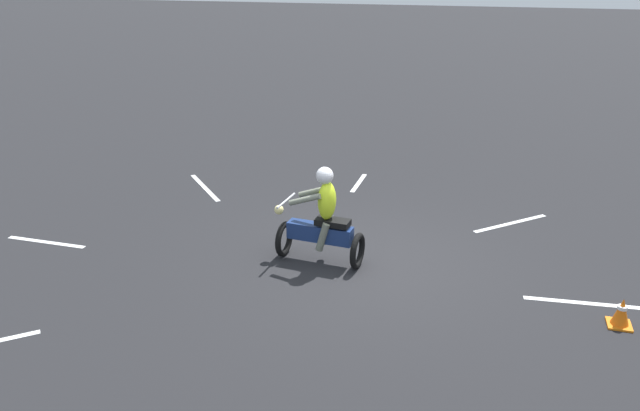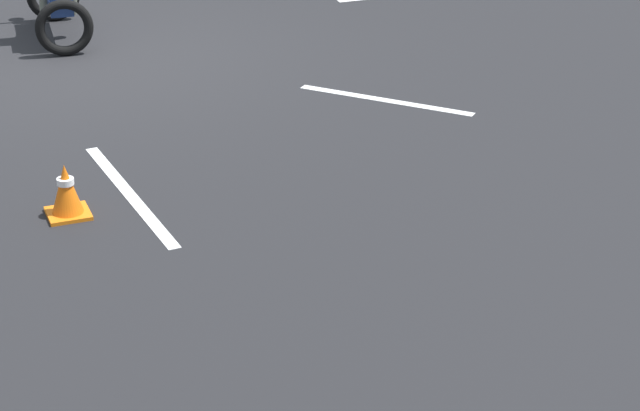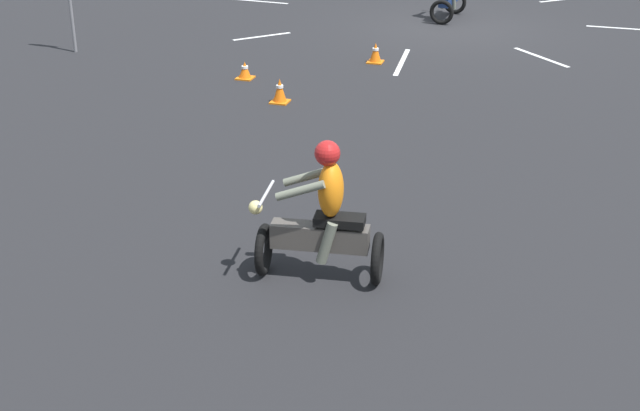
% 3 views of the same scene
% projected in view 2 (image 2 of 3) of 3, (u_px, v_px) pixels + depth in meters
% --- Properties ---
extents(ground_plane, '(120.00, 120.00, 0.00)m').
position_uv_depth(ground_plane, '(91.00, 57.00, 12.94)').
color(ground_plane, black).
extents(traffic_cone_near_right, '(0.32, 0.32, 0.42)m').
position_uv_depth(traffic_cone_near_right, '(66.00, 191.00, 9.42)').
color(traffic_cone_near_right, orange).
rests_on(traffic_cone_near_right, ground).
extents(lane_stripe_n, '(0.27, 2.10, 0.01)m').
position_uv_depth(lane_stripe_n, '(130.00, 194.00, 9.85)').
color(lane_stripe_n, silver).
rests_on(lane_stripe_n, ground).
extents(lane_stripe_nw, '(1.27, 1.35, 0.01)m').
position_uv_depth(lane_stripe_nw, '(386.00, 100.00, 11.77)').
color(lane_stripe_nw, silver).
rests_on(lane_stripe_nw, ground).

